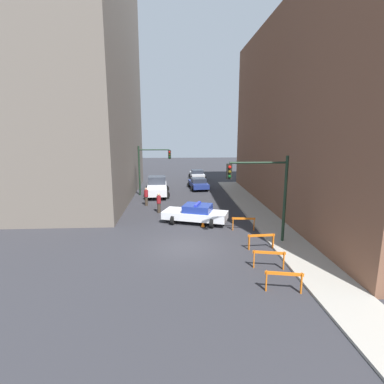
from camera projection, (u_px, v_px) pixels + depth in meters
ground_plane at (187, 247)px, 17.62m from camera, size 120.00×120.00×0.00m
sidewalk_right at (290, 244)px, 17.95m from camera, size 2.40×44.00×0.12m
building_corner_left at (54, 74)px, 28.23m from camera, size 14.00×20.00×24.08m
building_right at (345, 114)px, 24.57m from camera, size 12.00×28.00×16.13m
traffic_light_near at (266, 186)px, 17.64m from camera, size 3.64×0.35×5.20m
traffic_light_far at (150, 163)px, 31.32m from camera, size 3.44×0.35×5.20m
police_car at (196, 213)px, 22.18m from camera, size 5.05×3.27×1.52m
white_truck at (157, 187)px, 31.77m from camera, size 2.79×5.48×1.90m
parked_car_near at (198, 183)px, 35.16m from camera, size 2.56×4.46×1.31m
parked_car_mid at (197, 174)px, 42.64m from camera, size 2.37×4.36×1.31m
pedestrian_crossing at (159, 203)px, 24.91m from camera, size 0.41×0.41×1.66m
pedestrian_corner at (146, 196)px, 27.32m from camera, size 0.43×0.43×1.66m
barrier_front at (284, 278)px, 12.63m from camera, size 1.58×0.45×0.90m
barrier_mid at (269, 257)px, 14.81m from camera, size 1.58×0.45×0.90m
barrier_back at (261, 239)px, 17.24m from camera, size 1.60×0.25×0.90m
barrier_corner at (244, 222)px, 20.55m from camera, size 1.60×0.33×0.90m
traffic_cone at (203, 223)px, 21.25m from camera, size 0.36×0.36×0.66m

